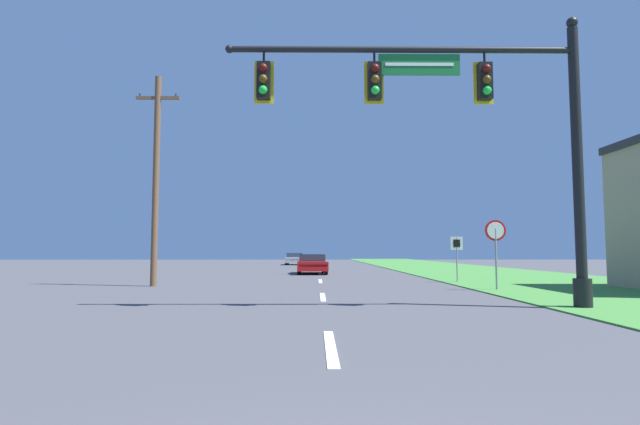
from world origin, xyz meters
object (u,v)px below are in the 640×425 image
at_px(far_car, 295,259).
at_px(car_ahead, 312,264).
at_px(stop_sign, 496,239).
at_px(route_sign_post, 457,249).
at_px(utility_pole_near, 156,176).
at_px(signal_mast, 478,125).

bearing_deg(far_car, car_ahead, -84.57).
bearing_deg(stop_sign, far_car, 104.51).
relative_size(far_car, route_sign_post, 2.14).
bearing_deg(far_car, stop_sign, -75.49).
xyz_separation_m(stop_sign, utility_pole_near, (-13.09, 2.31, 2.62)).
height_order(car_ahead, route_sign_post, route_sign_post).
xyz_separation_m(signal_mast, utility_pole_near, (-10.68, 7.94, -0.13)).
height_order(car_ahead, utility_pole_near, utility_pole_near).
distance_m(stop_sign, utility_pole_near, 13.55).
relative_size(car_ahead, route_sign_post, 2.19).
distance_m(car_ahead, stop_sign, 15.02).
height_order(signal_mast, stop_sign, signal_mast).
height_order(far_car, stop_sign, stop_sign).
xyz_separation_m(signal_mast, far_car, (-6.26, 39.13, -4.01)).
height_order(stop_sign, utility_pole_near, utility_pole_near).
bearing_deg(signal_mast, route_sign_post, 77.39).
bearing_deg(stop_sign, car_ahead, 116.81).
relative_size(far_car, stop_sign, 1.74).
distance_m(car_ahead, route_sign_post, 11.03).
xyz_separation_m(car_ahead, utility_pole_near, (-6.34, -11.05, 3.88)).
bearing_deg(route_sign_post, stop_sign, -88.52).
distance_m(far_car, route_sign_post, 30.15).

